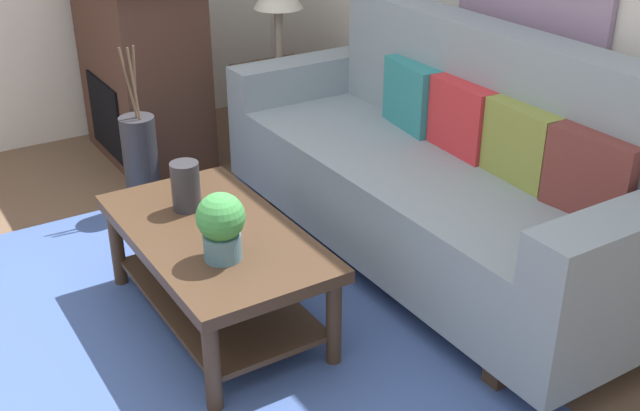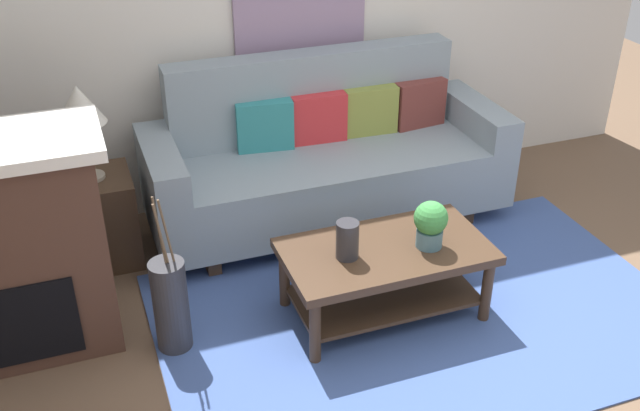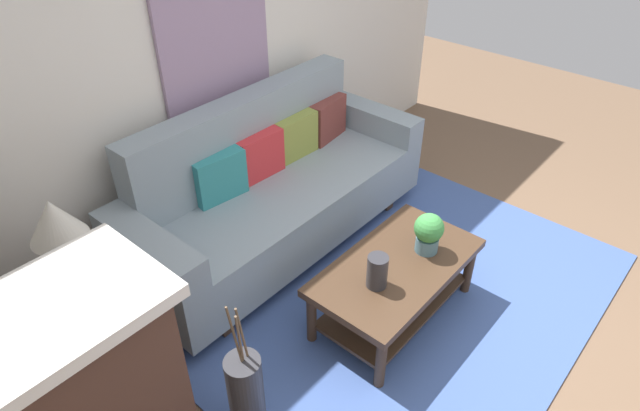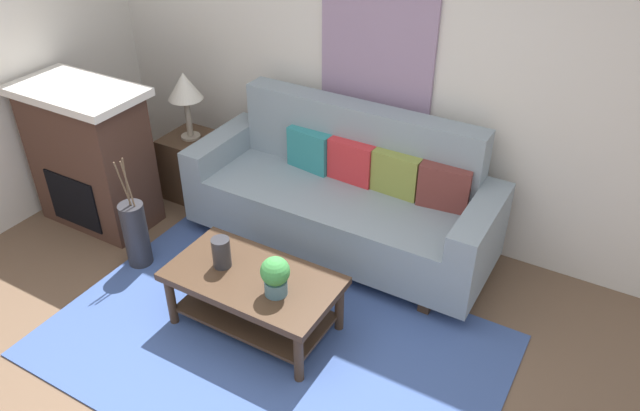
{
  "view_description": "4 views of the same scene",
  "coord_description": "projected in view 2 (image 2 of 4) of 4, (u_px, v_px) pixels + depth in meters",
  "views": [
    {
      "loc": [
        2.32,
        -0.47,
        1.89
      ],
      "look_at": [
        -0.06,
        1.03,
        0.48
      ],
      "focal_mm": 43.8,
      "sensor_mm": 36.0,
      "label": 1
    },
    {
      "loc": [
        -1.64,
        -2.35,
        2.56
      ],
      "look_at": [
        -0.38,
        1.09,
        0.47
      ],
      "focal_mm": 41.52,
      "sensor_mm": 36.0,
      "label": 2
    },
    {
      "loc": [
        -2.32,
        -0.63,
        2.61
      ],
      "look_at": [
        -0.15,
        1.25,
        0.53
      ],
      "focal_mm": 30.62,
      "sensor_mm": 36.0,
      "label": 3
    },
    {
      "loc": [
        1.68,
        -1.76,
        2.93
      ],
      "look_at": [
        -0.08,
        1.28,
        0.61
      ],
      "focal_mm": 34.61,
      "sensor_mm": 36.0,
      "label": 4
    }
  ],
  "objects": [
    {
      "name": "area_rug",
      "position": [
        422.0,
        316.0,
        4.08
      ],
      "size": [
        2.85,
        1.84,
        0.01
      ],
      "primitive_type": "cube",
      "color": "#3D5693",
      "rests_on": "ground_plane"
    },
    {
      "name": "table_lamp",
      "position": [
        79.0,
        109.0,
        4.1
      ],
      "size": [
        0.28,
        0.28,
        0.57
      ],
      "color": "gray",
      "rests_on": "side_table"
    },
    {
      "name": "throw_pillow_teal",
      "position": [
        265.0,
        126.0,
        4.68
      ],
      "size": [
        0.37,
        0.16,
        0.32
      ],
      "primitive_type": "cube",
      "rotation": [
        0.0,
        0.0,
        -0.13
      ],
      "color": "teal",
      "rests_on": "couch"
    },
    {
      "name": "throw_pillow_maroon",
      "position": [
        419.0,
        103.0,
        5.01
      ],
      "size": [
        0.37,
        0.16,
        0.32
      ],
      "primitive_type": "cube",
      "rotation": [
        0.0,
        0.0,
        0.12
      ],
      "color": "brown",
      "rests_on": "couch"
    },
    {
      "name": "floor_vase_branch_b",
      "position": [
        159.0,
        231.0,
        3.53
      ],
      "size": [
        0.04,
        0.04,
        0.36
      ],
      "primitive_type": "cylinder",
      "rotation": [
        -0.09,
        -0.07,
        0.0
      ],
      "color": "brown",
      "rests_on": "floor_vase"
    },
    {
      "name": "coffee_table",
      "position": [
        385.0,
        266.0,
        3.96
      ],
      "size": [
        1.1,
        0.6,
        0.43
      ],
      "color": "#422D1E",
      "rests_on": "ground_plane"
    },
    {
      "name": "couch",
      "position": [
        325.0,
        160.0,
        4.81
      ],
      "size": [
        2.31,
        0.84,
        1.08
      ],
      "color": "gray",
      "rests_on": "ground_plane"
    },
    {
      "name": "side_table",
      "position": [
        99.0,
        219.0,
        4.46
      ],
      "size": [
        0.44,
        0.44,
        0.56
      ],
      "primitive_type": "cube",
      "color": "#422D1E",
      "rests_on": "ground_plane"
    },
    {
      "name": "tabletop_vase",
      "position": [
        347.0,
        240.0,
        3.78
      ],
      "size": [
        0.12,
        0.12,
        0.21
      ],
      "primitive_type": "cylinder",
      "color": "#2D2D33",
      "rests_on": "coffee_table"
    },
    {
      "name": "floor_vase",
      "position": [
        171.0,
        306.0,
        3.74
      ],
      "size": [
        0.18,
        0.18,
        0.52
      ],
      "primitive_type": "cylinder",
      "color": "#2D2D33",
      "rests_on": "ground_plane"
    },
    {
      "name": "throw_pillow_crimson",
      "position": [
        318.0,
        118.0,
        4.79
      ],
      "size": [
        0.37,
        0.14,
        0.32
      ],
      "primitive_type": "cube",
      "rotation": [
        0.0,
        0.0,
        -0.05
      ],
      "color": "red",
      "rests_on": "couch"
    },
    {
      "name": "throw_pillow_olive",
      "position": [
        370.0,
        110.0,
        4.9
      ],
      "size": [
        0.37,
        0.14,
        0.32
      ],
      "primitive_type": "cube",
      "rotation": [
        0.0,
        0.0,
        -0.05
      ],
      "color": "olive",
      "rests_on": "couch"
    },
    {
      "name": "fireplace",
      "position": [
        10.0,
        248.0,
        3.61
      ],
      "size": [
        1.02,
        0.58,
        1.16
      ],
      "color": "#472D23",
      "rests_on": "ground_plane"
    },
    {
      "name": "floor_vase_branch_a",
      "position": [
        166.0,
        231.0,
        3.53
      ],
      "size": [
        0.05,
        0.02,
        0.36
      ],
      "primitive_type": "cylinder",
      "rotation": [
        0.03,
        -0.12,
        0.0
      ],
      "color": "brown",
      "rests_on": "floor_vase"
    },
    {
      "name": "floor_vase_branch_c",
      "position": [
        160.0,
        234.0,
        3.51
      ],
      "size": [
        0.05,
        0.05,
        0.36
      ],
      "primitive_type": "cylinder",
      "rotation": [
        0.11,
        -0.11,
        0.0
      ],
      "color": "brown",
      "rests_on": "floor_vase"
    },
    {
      "name": "ground_plane",
      "position": [
        467.0,
        376.0,
        3.68
      ],
      "size": [
        9.15,
        9.15,
        0.0
      ],
      "primitive_type": "plane",
      "color": "brown"
    },
    {
      "name": "potted_plant_tabletop",
      "position": [
        430.0,
        223.0,
        3.85
      ],
      "size": [
        0.18,
        0.18,
        0.26
      ],
      "color": "slate",
      "rests_on": "coffee_table"
    }
  ]
}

